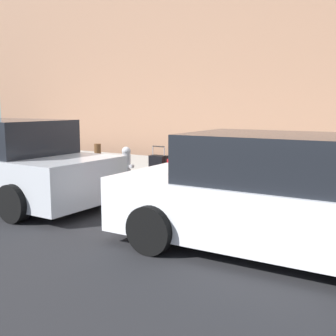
% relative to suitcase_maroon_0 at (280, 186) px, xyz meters
% --- Properties ---
extents(ground_plane, '(40.00, 40.00, 0.00)m').
position_rel_suitcase_maroon_0_xyz_m(ground_plane, '(3.34, 0.63, -0.40)').
color(ground_plane, black).
extents(sidewalk_curb, '(18.00, 5.00, 0.14)m').
position_rel_suitcase_maroon_0_xyz_m(sidewalk_curb, '(3.34, -1.87, -0.33)').
color(sidewalk_curb, '#9E9B93').
rests_on(sidewalk_curb, ground_plane).
extents(suitcase_maroon_0, '(0.49, 0.22, 0.77)m').
position_rel_suitcase_maroon_0_xyz_m(suitcase_maroon_0, '(0.00, 0.00, 0.00)').
color(suitcase_maroon_0, maroon).
rests_on(suitcase_maroon_0, sidewalk_curb).
extents(suitcase_navy_1, '(0.41, 0.19, 0.86)m').
position_rel_suitcase_maroon_0_xyz_m(suitcase_navy_1, '(0.56, -0.06, 0.03)').
color(suitcase_navy_1, navy).
rests_on(suitcase_navy_1, sidewalk_curb).
extents(suitcase_olive_2, '(0.51, 0.27, 0.84)m').
position_rel_suitcase_maroon_0_xyz_m(suitcase_olive_2, '(1.12, 0.07, 0.02)').
color(suitcase_olive_2, '#59601E').
rests_on(suitcase_olive_2, sidewalk_curb).
extents(suitcase_silver_3, '(0.45, 0.21, 0.87)m').
position_rel_suitcase_maroon_0_xyz_m(suitcase_silver_3, '(1.71, 0.06, 0.04)').
color(suitcase_silver_3, '#9EA0A8').
rests_on(suitcase_silver_3, sidewalk_curb).
extents(suitcase_red_4, '(0.45, 0.24, 0.85)m').
position_rel_suitcase_maroon_0_xyz_m(suitcase_red_4, '(2.27, -0.02, 0.04)').
color(suitcase_red_4, red).
rests_on(suitcase_red_4, sidewalk_curb).
extents(suitcase_black_5, '(0.39, 0.27, 0.88)m').
position_rel_suitcase_maroon_0_xyz_m(suitcase_black_5, '(2.79, -0.05, 0.06)').
color(suitcase_black_5, black).
rests_on(suitcase_black_5, sidewalk_curb).
extents(fire_hydrant, '(0.39, 0.21, 0.81)m').
position_rel_suitcase_maroon_0_xyz_m(fire_hydrant, '(3.66, 0.01, 0.16)').
color(fire_hydrant, '#99999E').
rests_on(fire_hydrant, sidewalk_curb).
extents(bollard_post, '(0.16, 0.16, 0.85)m').
position_rel_suitcase_maroon_0_xyz_m(bollard_post, '(4.42, 0.16, 0.16)').
color(bollard_post, brown).
rests_on(bollard_post, sidewalk_curb).
extents(parked_car_white_0, '(4.36, 2.08, 1.54)m').
position_rel_suitcase_maroon_0_xyz_m(parked_car_white_0, '(-0.72, 2.48, 0.32)').
color(parked_car_white_0, silver).
rests_on(parked_car_white_0, ground_plane).
extents(parked_car_silver_1, '(4.64, 2.11, 1.62)m').
position_rel_suitcase_maroon_0_xyz_m(parked_car_silver_1, '(4.75, 2.48, 0.36)').
color(parked_car_silver_1, '#B2B5BA').
rests_on(parked_car_silver_1, ground_plane).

